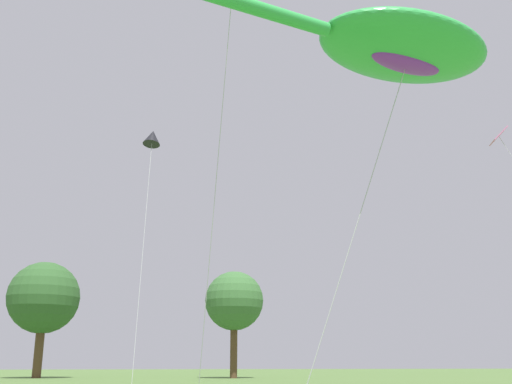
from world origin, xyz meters
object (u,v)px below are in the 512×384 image
at_px(big_show_kite, 394,46).
at_px(tree_broad_distant, 234,301).
at_px(small_kite_stunt_black, 152,138).
at_px(tree_oak_left, 44,298).
at_px(small_kite_bird_shape, 506,147).

distance_m(big_show_kite, tree_broad_distant, 52.23).
relative_size(small_kite_stunt_black, tree_broad_distant, 0.97).
bearing_deg(big_show_kite, tree_oak_left, 90.03).
relative_size(big_show_kite, small_kite_stunt_black, 1.33).
xyz_separation_m(big_show_kite, tree_oak_left, (-19.17, 55.92, -2.37)).
bearing_deg(small_kite_stunt_black, small_kite_bird_shape, 13.38).
bearing_deg(small_kite_stunt_black, big_show_kite, -23.48).
bearing_deg(small_kite_stunt_black, tree_broad_distant, 104.70).
bearing_deg(big_show_kite, small_kite_bird_shape, 19.22).
distance_m(small_kite_stunt_black, tree_broad_distant, 44.42).
relative_size(big_show_kite, tree_oak_left, 1.18).
bearing_deg(tree_broad_distant, big_show_kite, -92.15).
bearing_deg(big_show_kite, tree_broad_distant, 68.96).
bearing_deg(small_kite_bird_shape, small_kite_stunt_black, 2.21).
bearing_deg(tree_broad_distant, small_kite_bird_shape, -84.00).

